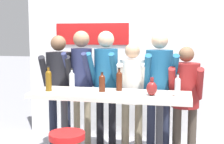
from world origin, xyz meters
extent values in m
cube|color=white|center=(0.00, 1.39, 1.31)|extent=(3.61, 0.10, 2.61)
cube|color=red|center=(-0.64, 1.33, 1.78)|extent=(1.27, 0.02, 0.36)
cube|color=silver|center=(0.00, 0.00, 1.00)|extent=(2.01, 0.67, 0.06)
cylinder|color=#333338|center=(-0.62, 0.00, 0.51)|extent=(0.09, 0.09, 0.97)
cylinder|color=#333338|center=(0.62, 0.00, 0.51)|extent=(0.09, 0.09, 0.97)
cylinder|color=red|center=(-0.34, -0.64, 0.65)|extent=(0.40, 0.40, 0.07)
cylinder|color=#23283D|center=(-1.01, 0.51, 0.42)|extent=(0.12, 0.12, 0.84)
cylinder|color=#23283D|center=(-0.81, 0.55, 0.42)|extent=(0.12, 0.12, 0.84)
cylinder|color=black|center=(-0.91, 0.53, 1.17)|extent=(0.44, 0.44, 0.67)
sphere|color=brown|center=(-0.91, 0.53, 1.64)|extent=(0.23, 0.23, 0.23)
cylinder|color=black|center=(-1.05, 0.34, 1.22)|extent=(0.17, 0.41, 0.51)
cylinder|color=black|center=(-0.70, 0.41, 1.22)|extent=(0.17, 0.41, 0.51)
cylinder|color=gray|center=(-0.64, 0.54, 0.44)|extent=(0.10, 0.10, 0.87)
cylinder|color=gray|center=(-0.47, 0.54, 0.44)|extent=(0.10, 0.10, 0.87)
cylinder|color=#23284C|center=(-0.56, 0.54, 1.22)|extent=(0.30, 0.30, 0.69)
sphere|color=#9E7556|center=(-0.56, 0.54, 1.70)|extent=(0.24, 0.24, 0.24)
cylinder|color=#23284C|center=(-0.70, 0.37, 1.27)|extent=(0.07, 0.40, 0.52)
cylinder|color=#23284C|center=(-0.41, 0.37, 1.27)|extent=(0.07, 0.40, 0.52)
cylinder|color=black|center=(-0.30, 0.59, 0.44)|extent=(0.11, 0.11, 0.87)
cylinder|color=black|center=(-0.11, 0.59, 0.44)|extent=(0.11, 0.11, 0.87)
cylinder|color=#19517A|center=(-0.20, 0.59, 1.22)|extent=(0.34, 0.34, 0.69)
sphere|color=#D6AD89|center=(-0.20, 0.59, 1.70)|extent=(0.24, 0.24, 0.24)
cylinder|color=#19517A|center=(-0.37, 0.43, 1.26)|extent=(0.09, 0.40, 0.53)
cylinder|color=#19517A|center=(-0.04, 0.42, 1.26)|extent=(0.09, 0.40, 0.53)
cylinder|color=gray|center=(0.09, 0.58, 0.39)|extent=(0.11, 0.11, 0.79)
cylinder|color=gray|center=(0.28, 0.61, 0.39)|extent=(0.11, 0.11, 0.79)
cylinder|color=beige|center=(0.18, 0.59, 1.10)|extent=(0.40, 0.40, 0.62)
sphere|color=tan|center=(0.18, 0.59, 1.54)|extent=(0.21, 0.21, 0.21)
cylinder|color=beige|center=(0.04, 0.42, 1.15)|extent=(0.14, 0.38, 0.48)
cylinder|color=beige|center=(0.37, 0.47, 1.15)|extent=(0.14, 0.38, 0.48)
cylinder|color=#23283D|center=(0.46, 0.56, 0.43)|extent=(0.12, 0.12, 0.87)
cylinder|color=#23283D|center=(0.67, 0.59, 0.43)|extent=(0.12, 0.12, 0.87)
cylinder|color=#19517A|center=(0.56, 0.58, 1.21)|extent=(0.43, 0.43, 0.69)
sphere|color=#D6AD89|center=(0.56, 0.58, 1.69)|extent=(0.23, 0.23, 0.23)
cylinder|color=#19517A|center=(0.42, 0.38, 1.26)|extent=(0.16, 0.42, 0.53)
cylinder|color=#19517A|center=(0.77, 0.44, 1.26)|extent=(0.16, 0.42, 0.53)
cylinder|color=#473D33|center=(0.82, 0.57, 0.38)|extent=(0.12, 0.12, 0.77)
cylinder|color=#473D33|center=(1.03, 0.57, 0.38)|extent=(0.12, 0.12, 0.77)
cylinder|color=maroon|center=(0.93, 0.57, 1.07)|extent=(0.38, 0.38, 0.61)
sphere|color=brown|center=(0.93, 0.57, 1.50)|extent=(0.21, 0.21, 0.21)
cylinder|color=maroon|center=(0.75, 0.42, 1.12)|extent=(0.09, 0.37, 0.48)
cylinder|color=maroon|center=(1.11, 0.42, 1.12)|extent=(0.09, 0.37, 0.48)
cylinder|color=#B7BCC1|center=(0.83, -0.06, 1.13)|extent=(0.07, 0.07, 0.19)
sphere|color=#B7BCC1|center=(0.83, -0.06, 1.23)|extent=(0.07, 0.07, 0.07)
cylinder|color=#B7BCC1|center=(0.83, -0.06, 1.26)|extent=(0.03, 0.03, 0.07)
cylinder|color=black|center=(0.83, -0.06, 1.30)|extent=(0.03, 0.03, 0.01)
cylinder|color=#4C1E0F|center=(0.08, 0.16, 1.14)|extent=(0.08, 0.08, 0.21)
sphere|color=#4C1E0F|center=(0.08, 0.16, 1.24)|extent=(0.08, 0.08, 0.08)
cylinder|color=#4C1E0F|center=(0.08, 0.16, 1.28)|extent=(0.03, 0.03, 0.07)
cylinder|color=black|center=(0.08, 0.16, 1.32)|extent=(0.03, 0.03, 0.02)
cylinder|color=brown|center=(-0.80, -0.08, 1.15)|extent=(0.08, 0.08, 0.23)
sphere|color=brown|center=(-0.80, -0.08, 1.26)|extent=(0.08, 0.08, 0.08)
cylinder|color=brown|center=(-0.80, -0.08, 1.30)|extent=(0.03, 0.03, 0.08)
cylinder|color=black|center=(-0.80, -0.08, 1.35)|extent=(0.03, 0.03, 0.02)
cylinder|color=#B7BCC1|center=(-0.52, 0.04, 1.14)|extent=(0.07, 0.07, 0.20)
sphere|color=#B7BCC1|center=(-0.52, 0.04, 1.24)|extent=(0.07, 0.07, 0.07)
cylinder|color=#B7BCC1|center=(-0.52, 0.04, 1.27)|extent=(0.03, 0.03, 0.07)
cylinder|color=black|center=(-0.52, 0.04, 1.32)|extent=(0.03, 0.03, 0.01)
cylinder|color=#4C1E0F|center=(-0.12, 0.04, 1.12)|extent=(0.08, 0.08, 0.18)
sphere|color=#4C1E0F|center=(-0.12, 0.04, 1.21)|extent=(0.08, 0.08, 0.08)
cylinder|color=#4C1E0F|center=(-0.12, 0.04, 1.24)|extent=(0.03, 0.03, 0.06)
cylinder|color=black|center=(-0.12, 0.04, 1.28)|extent=(0.03, 0.03, 0.01)
ellipsoid|color=maroon|center=(0.53, -0.07, 1.12)|extent=(0.13, 0.13, 0.17)
cylinder|color=maroon|center=(0.53, -0.07, 1.23)|extent=(0.04, 0.04, 0.05)
camera|label=1|loc=(0.90, -3.77, 1.75)|focal=50.00mm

